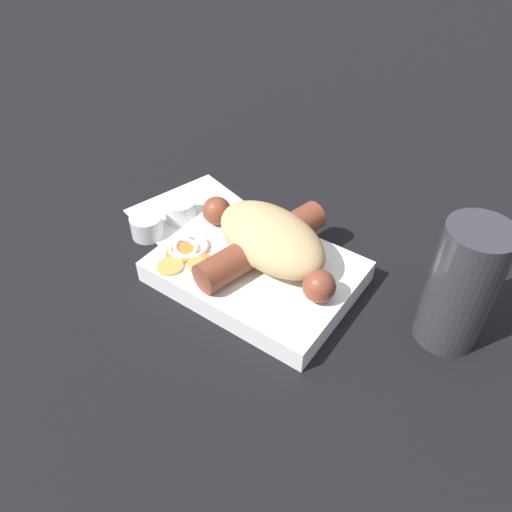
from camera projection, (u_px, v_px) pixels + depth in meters
ground_plane at (256, 280)px, 0.57m from camera, size 3.00×3.00×0.00m
food_tray at (256, 271)px, 0.56m from camera, size 0.22×0.16×0.03m
bread_roll at (271, 238)px, 0.54m from camera, size 0.16×0.12×0.05m
sausage at (264, 245)px, 0.55m from camera, size 0.20×0.17×0.03m
pickled_veggies at (188, 253)px, 0.56m from camera, size 0.06×0.08×0.01m
napkin at (195, 215)px, 0.66m from camera, size 0.17×0.17×0.00m
condiment_cup_near at (180, 211)px, 0.65m from camera, size 0.04×0.04×0.03m
condiment_cup_far at (147, 227)px, 0.62m from camera, size 0.04×0.04×0.03m
drink_glass at (461, 287)px, 0.47m from camera, size 0.06×0.06×0.14m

